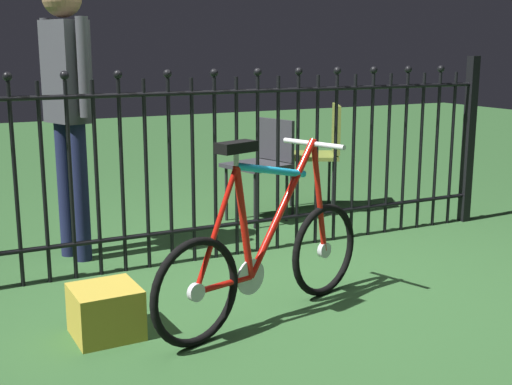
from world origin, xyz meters
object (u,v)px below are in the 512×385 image
Objects in this scene: bicycle at (266,256)px; person_visitor at (67,93)px; chair_olive at (322,147)px; display_crate at (106,311)px; chair_charcoal at (264,158)px.

bicycle is 1.75m from person_visitor.
bicycle is at bearing -66.22° from person_visitor.
bicycle is at bearing -128.93° from chair_olive.
person_visitor reaches higher than display_crate.
person_visitor is 5.78× the size of display_crate.
person_visitor is at bearing 83.88° from display_crate.
person_visitor is at bearing -169.76° from chair_olive.
person_visitor is (-0.64, 1.45, 0.74)m from bicycle.
chair_olive reaches higher than display_crate.
person_visitor reaches higher than chair_olive.
chair_olive is at bearing 3.49° from chair_charcoal.
person_visitor is (-2.13, -0.38, 0.53)m from chair_olive.
bicycle is 2.03m from chair_charcoal.
chair_olive is 2.22m from person_visitor.
display_crate is at bearing -96.12° from person_visitor.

